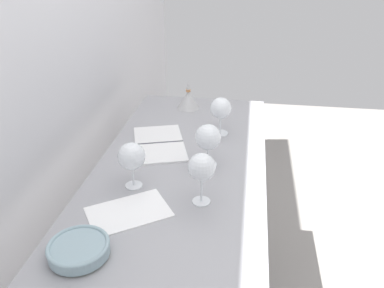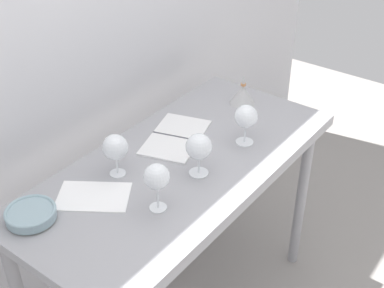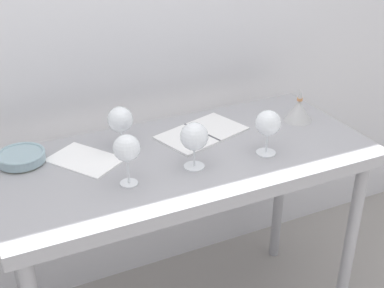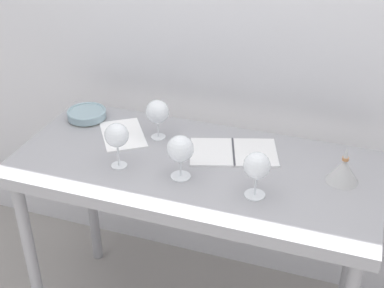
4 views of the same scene
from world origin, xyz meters
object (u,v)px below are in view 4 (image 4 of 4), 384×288
object	(u,v)px
wine_glass_far_left	(157,112)
wine_glass_near_right	(257,167)
wine_glass_near_center	(180,150)
open_notebook	(233,152)
decanter_funnel	(343,170)
tasting_sheet_upper	(123,134)
tasting_bowl	(87,114)
wine_glass_near_left	(117,136)

from	to	relation	value
wine_glass_far_left	wine_glass_near_right	size ratio (longest dim) A/B	0.98
wine_glass_near_center	wine_glass_far_left	bearing A→B (deg)	127.73
wine_glass_near_center	open_notebook	xyz separation A→B (m)	(0.14, 0.22, -0.11)
wine_glass_near_center	decanter_funnel	distance (m)	0.59
open_notebook	tasting_sheet_upper	size ratio (longest dim) A/B	1.53
wine_glass_near_right	tasting_bowl	distance (m)	0.89
tasting_bowl	wine_glass_near_center	bearing A→B (deg)	-28.10
decanter_funnel	wine_glass_near_left	bearing A→B (deg)	-167.94
wine_glass_far_left	tasting_sheet_upper	world-z (taller)	wine_glass_far_left
tasting_sheet_upper	decanter_funnel	world-z (taller)	decanter_funnel
wine_glass_near_left	open_notebook	world-z (taller)	wine_glass_near_left
open_notebook	decanter_funnel	bearing A→B (deg)	-25.50
wine_glass_near_right	tasting_bowl	world-z (taller)	wine_glass_near_right
wine_glass_near_center	wine_glass_far_left	size ratio (longest dim) A/B	1.01
wine_glass_far_left	open_notebook	size ratio (longest dim) A/B	0.43
wine_glass_near_right	wine_glass_near_left	bearing A→B (deg)	178.33
wine_glass_far_left	decanter_funnel	xyz separation A→B (m)	(0.75, -0.08, -0.07)
wine_glass_far_left	tasting_sheet_upper	distance (m)	0.19
tasting_sheet_upper	decanter_funnel	xyz separation A→B (m)	(0.90, -0.05, 0.04)
wine_glass_near_right	decanter_funnel	bearing A→B (deg)	33.99
wine_glass_far_left	wine_glass_near_left	distance (m)	0.26
tasting_sheet_upper	decanter_funnel	distance (m)	0.90
wine_glass_near_right	wine_glass_near_left	distance (m)	0.53
tasting_sheet_upper	decanter_funnel	bearing A→B (deg)	-37.70
wine_glass_near_left	decanter_funnel	world-z (taller)	wine_glass_near_left
wine_glass_near_right	wine_glass_far_left	bearing A→B (deg)	150.67
wine_glass_near_right	tasting_sheet_upper	world-z (taller)	wine_glass_near_right
wine_glass_near_center	tasting_bowl	bearing A→B (deg)	151.90
wine_glass_near_center	tasting_sheet_upper	distance (m)	0.42
wine_glass_near_right	tasting_bowl	bearing A→B (deg)	159.22
wine_glass_far_left	wine_glass_near_left	size ratio (longest dim) A/B	0.93
wine_glass_near_right	open_notebook	size ratio (longest dim) A/B	0.44
tasting_bowl	decanter_funnel	bearing A→B (deg)	-6.50
open_notebook	wine_glass_near_left	bearing A→B (deg)	-166.84
wine_glass_near_right	wine_glass_near_center	bearing A→B (deg)	175.27
wine_glass_near_left	decanter_funnel	size ratio (longest dim) A/B	1.29
open_notebook	decanter_funnel	xyz separation A→B (m)	(0.42, -0.06, 0.04)
open_notebook	tasting_bowl	xyz separation A→B (m)	(-0.69, 0.07, 0.02)
wine_glass_near_right	wine_glass_near_left	world-z (taller)	wine_glass_near_left
wine_glass_near_left	wine_glass_far_left	bearing A→B (deg)	76.54
wine_glass_near_center	wine_glass_near_right	size ratio (longest dim) A/B	0.99
wine_glass_near_left	decanter_funnel	bearing A→B (deg)	12.06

